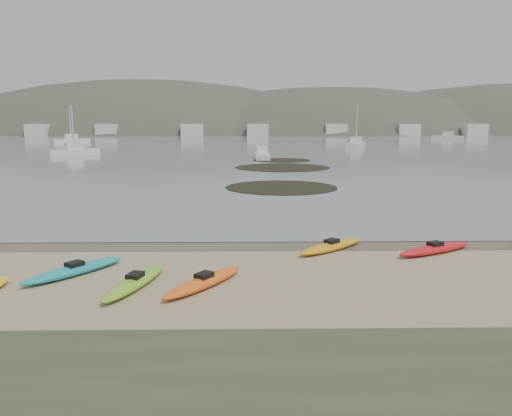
{
  "coord_description": "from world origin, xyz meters",
  "views": [
    {
      "loc": [
        -0.34,
        -20.66,
        5.13
      ],
      "look_at": [
        0.0,
        0.0,
        1.5
      ],
      "focal_mm": 35.0,
      "sensor_mm": 36.0,
      "label": 1
    }
  ],
  "objects": [
    {
      "name": "ground",
      "position": [
        0.0,
        0.0,
        0.0
      ],
      "size": [
        600.0,
        600.0,
        0.0
      ],
      "primitive_type": "plane",
      "color": "tan",
      "rests_on": "ground"
    },
    {
      "name": "wet_sand",
      "position": [
        0.0,
        -0.3,
        0.0
      ],
      "size": [
        60.0,
        60.0,
        0.0
      ],
      "primitive_type": "plane",
      "color": "brown",
      "rests_on": "ground"
    },
    {
      "name": "water",
      "position": [
        0.0,
        300.0,
        0.01
      ],
      "size": [
        1200.0,
        1200.0,
        0.0
      ],
      "primitive_type": "plane",
      "color": "slate",
      "rests_on": "ground"
    },
    {
      "name": "kayaks",
      "position": [
        -1.14,
        -4.0,
        0.17
      ],
      "size": [
        23.65,
        9.63,
        0.34
      ],
      "color": "#FF6116",
      "rests_on": "ground"
    },
    {
      "name": "kelp_mats",
      "position": [
        3.22,
        31.19,
        0.03
      ],
      "size": [
        10.77,
        34.66,
        0.04
      ],
      "color": "black",
      "rests_on": "water"
    },
    {
      "name": "moored_boats",
      "position": [
        3.53,
        82.2,
        0.54
      ],
      "size": [
        103.02,
        75.86,
        1.13
      ],
      "color": "silver",
      "rests_on": "ground"
    },
    {
      "name": "far_hills",
      "position": [
        39.38,
        193.97,
        -15.93
      ],
      "size": [
        550.0,
        135.0,
        80.0
      ],
      "color": "#384235",
      "rests_on": "ground"
    },
    {
      "name": "far_town",
      "position": [
        6.0,
        145.0,
        2.0
      ],
      "size": [
        199.0,
        5.0,
        4.0
      ],
      "color": "beige",
      "rests_on": "ground"
    }
  ]
}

